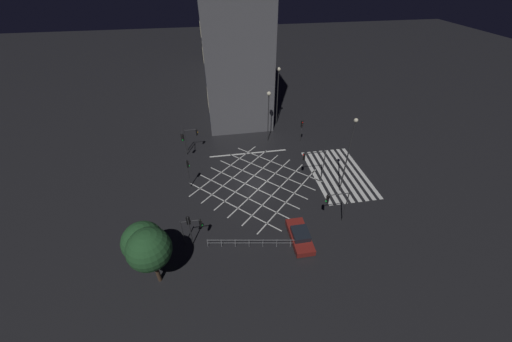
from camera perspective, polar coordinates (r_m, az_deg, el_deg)
name	(u,v)px	position (r m, az deg, el deg)	size (l,w,h in m)	color
ground_plane	(256,182)	(36.37, 0.00, -2.28)	(200.00, 200.00, 0.00)	black
road_markings	(308,175)	(38.13, 10.30, -0.82)	(16.88, 22.91, 0.01)	silver
office_building	(227,11)	(60.74, -5.86, 29.21)	(39.45, 10.06, 29.54)	slate
traffic_light_nw_cross	(193,226)	(28.53, -12.43, -10.72)	(0.36, 2.09, 3.25)	#2D2D30
traffic_light_sw_cross	(336,201)	(30.34, 15.69, -5.89)	(0.36, 2.48, 4.21)	#2D2D30
traffic_light_ne_cross	(192,135)	(42.17, -12.64, 7.07)	(0.36, 1.95, 3.51)	#2D2D30
traffic_light_median_south	(313,159)	(35.76, 11.32, 2.35)	(0.36, 2.98, 4.19)	#2D2D30
traffic_light_median_north	(188,168)	(34.89, -13.42, 0.53)	(0.36, 0.39, 4.00)	#2D2D30
traffic_light_ne_main	(183,138)	(40.05, -14.32, 6.32)	(2.18, 0.36, 4.54)	#2D2D30
traffic_light_se_main	(302,127)	(43.45, 9.14, 8.64)	(0.39, 0.36, 3.71)	#2D2D30
traffic_light_nw_main	(189,225)	(28.26, -13.22, -10.43)	(0.39, 0.36, 3.79)	#2D2D30
street_lamp_east	(269,104)	(41.94, 2.55, 13.28)	(0.61, 0.61, 7.94)	#2D2D30
street_lamp_west	(278,83)	(46.67, 4.45, 17.20)	(0.61, 0.61, 9.59)	#2D2D30
street_lamp_far	(350,147)	(33.04, 18.24, 4.62)	(0.45, 0.45, 9.79)	#2D2D30
street_tree_near	(149,249)	(25.17, -20.57, -14.47)	(3.62, 3.62, 6.17)	#473323
street_tree_far	(143,242)	(26.89, -21.67, -13.03)	(3.57, 3.57, 5.40)	#473323
waiting_car	(300,236)	(29.68, 8.77, -12.72)	(4.54, 1.86, 1.37)	maroon
pedestrian_railing	(256,242)	(28.80, 0.00, -14.08)	(1.64, 9.46, 1.05)	#9EA0A5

